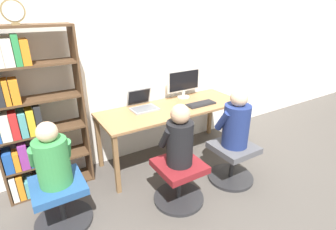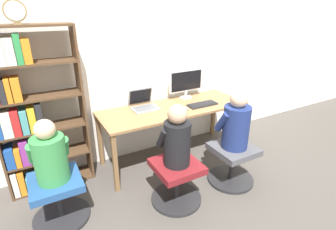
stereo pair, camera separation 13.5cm
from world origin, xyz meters
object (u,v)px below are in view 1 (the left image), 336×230
at_px(desk_clock, 13,11).
at_px(person_near_shelf, 52,158).
at_px(laptop, 143,105).
at_px(office_chair_right, 179,180).
at_px(desktop_monitor, 184,83).
at_px(keyboard, 201,104).
at_px(bookshelf, 28,122).
at_px(office_chair_left, 232,160).
at_px(person_at_monitor, 236,122).
at_px(person_at_laptop, 180,138).
at_px(office_chair_side, 61,201).

bearing_deg(desk_clock, person_near_shelf, -86.87).
bearing_deg(laptop, office_chair_right, -93.37).
relative_size(desktop_monitor, desk_clock, 2.48).
distance_m(keyboard, bookshelf, 2.04).
distance_m(office_chair_right, desk_clock, 2.21).
xyz_separation_m(desktop_monitor, office_chair_left, (0.00, -1.03, -0.71)).
bearing_deg(keyboard, desk_clock, 172.97).
bearing_deg(person_at_monitor, person_at_laptop, 178.46).
distance_m(keyboard, office_chair_left, 0.84).
distance_m(desktop_monitor, bookshelf, 1.99).
height_order(person_at_laptop, desk_clock, desk_clock).
bearing_deg(laptop, desk_clock, -178.16).
bearing_deg(keyboard, bookshelf, 171.55).
xyz_separation_m(keyboard, office_chair_right, (-0.77, -0.65, -0.50)).
bearing_deg(person_near_shelf, office_chair_side, -90.00).
bearing_deg(person_at_laptop, person_at_monitor, -1.54).
bearing_deg(desktop_monitor, office_chair_side, -159.87).
xyz_separation_m(office_chair_right, person_near_shelf, (-1.13, 0.33, 0.47)).
xyz_separation_m(laptop, desk_clock, (-1.22, -0.04, 1.12)).
relative_size(desk_clock, person_near_shelf, 0.35).
bearing_deg(bookshelf, office_chair_right, -37.26).
bearing_deg(person_at_laptop, desk_clock, 142.88).
height_order(office_chair_right, person_near_shelf, person_near_shelf).
xyz_separation_m(person_at_laptop, office_chair_side, (-1.13, 0.32, -0.50)).
distance_m(desktop_monitor, person_at_laptop, 1.27).
distance_m(bookshelf, person_near_shelf, 0.64).
relative_size(desktop_monitor, office_chair_left, 0.97).
distance_m(office_chair_right, bookshelf, 1.67).
relative_size(keyboard, person_near_shelf, 0.66).
height_order(desktop_monitor, office_chair_right, desktop_monitor).
bearing_deg(office_chair_left, person_near_shelf, 169.56).
xyz_separation_m(desktop_monitor, desk_clock, (-1.91, -0.13, 0.95)).
bearing_deg(desk_clock, desktop_monitor, 3.76).
distance_m(person_at_laptop, bookshelf, 1.56).
xyz_separation_m(person_at_monitor, bookshelf, (-2.00, 0.96, 0.09)).
bearing_deg(laptop, keyboard, -21.16).
bearing_deg(keyboard, office_chair_right, -140.09).
bearing_deg(office_chair_side, person_at_monitor, -10.17).
xyz_separation_m(person_at_monitor, desk_clock, (-1.92, 0.90, 1.15)).
height_order(laptop, person_at_monitor, person_at_monitor).
relative_size(keyboard, office_chair_right, 0.74).
height_order(person_at_monitor, office_chair_side, person_at_monitor).
xyz_separation_m(person_at_monitor, office_chair_side, (-1.89, 0.34, -0.50)).
relative_size(laptop, office_chair_right, 0.60).
distance_m(keyboard, person_at_monitor, 0.66).
xyz_separation_m(laptop, keyboard, (0.72, -0.28, -0.04)).
bearing_deg(office_chair_left, person_at_monitor, 90.00).
bearing_deg(person_at_monitor, bookshelf, 154.24).
bearing_deg(keyboard, person_near_shelf, -170.47).
bearing_deg(laptop, bookshelf, 179.05).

